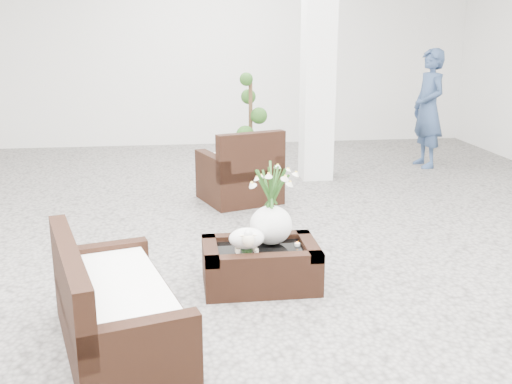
{
  "coord_description": "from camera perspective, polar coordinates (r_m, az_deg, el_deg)",
  "views": [
    {
      "loc": [
        -0.65,
        -5.08,
        1.99
      ],
      "look_at": [
        0.0,
        -0.1,
        0.62
      ],
      "focal_mm": 42.24,
      "sensor_mm": 36.0,
      "label": 1
    }
  ],
  "objects": [
    {
      "name": "ground",
      "position": [
        5.49,
        -0.14,
        -5.98
      ],
      "size": [
        11.0,
        11.0,
        0.0
      ],
      "primitive_type": "plane",
      "color": "gray",
      "rests_on": "ground"
    },
    {
      "name": "column",
      "position": [
        8.1,
        5.95,
        13.49
      ],
      "size": [
        0.4,
        0.4,
        3.5
      ],
      "primitive_type": "cube",
      "color": "white",
      "rests_on": "ground"
    },
    {
      "name": "coffee_table",
      "position": [
        4.82,
        0.41,
        -7.1
      ],
      "size": [
        0.9,
        0.6,
        0.31
      ],
      "primitive_type": "cube",
      "color": "black",
      "rests_on": "ground"
    },
    {
      "name": "sheep_figurine",
      "position": [
        4.62,
        -0.89,
        -4.64
      ],
      "size": [
        0.28,
        0.23,
        0.21
      ],
      "primitive_type": "ellipsoid",
      "color": "white",
      "rests_on": "coffee_table"
    },
    {
      "name": "planter_narcissus",
      "position": [
        4.75,
        1.46,
        -0.35
      ],
      "size": [
        0.44,
        0.44,
        0.8
      ],
      "primitive_type": null,
      "color": "white",
      "rests_on": "coffee_table"
    },
    {
      "name": "tealight",
      "position": [
        4.82,
        3.93,
        -4.93
      ],
      "size": [
        0.04,
        0.04,
        0.03
      ],
      "primitive_type": "cylinder",
      "color": "white",
      "rests_on": "coffee_table"
    },
    {
      "name": "armchair",
      "position": [
        7.09,
        -1.61,
        2.58
      ],
      "size": [
        1.02,
        1.0,
        0.87
      ],
      "primitive_type": "cube",
      "rotation": [
        0.0,
        0.0,
        3.47
      ],
      "color": "black",
      "rests_on": "ground"
    },
    {
      "name": "loveseat",
      "position": [
        3.92,
        -12.92,
        -9.61
      ],
      "size": [
        1.01,
        1.51,
        0.74
      ],
      "primitive_type": "cube",
      "rotation": [
        0.0,
        0.0,
        1.84
      ],
      "color": "black",
      "rests_on": "ground"
    },
    {
      "name": "topiary",
      "position": [
        7.46,
        -0.51,
        5.49
      ],
      "size": [
        0.39,
        0.39,
        1.45
      ],
      "primitive_type": null,
      "color": "#1F3F14",
      "rests_on": "ground"
    },
    {
      "name": "shopper",
      "position": [
        9.19,
        16.02,
        7.6
      ],
      "size": [
        0.48,
        0.67,
        1.72
      ],
      "primitive_type": "imported",
      "rotation": [
        0.0,
        0.0,
        -1.46
      ],
      "color": "navy",
      "rests_on": "ground"
    }
  ]
}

